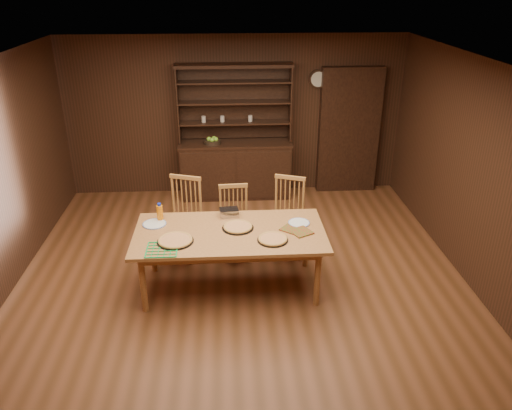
{
  "coord_description": "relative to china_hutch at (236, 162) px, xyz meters",
  "views": [
    {
      "loc": [
        -0.15,
        -5.05,
        3.45
      ],
      "look_at": [
        0.19,
        0.4,
        0.9
      ],
      "focal_mm": 35.0,
      "sensor_mm": 36.0,
      "label": 1
    }
  ],
  "objects": [
    {
      "name": "chair_right",
      "position": [
        0.64,
        -1.91,
        -0.04
      ],
      "size": [
        0.55,
        0.54,
        1.05
      ],
      "rotation": [
        0.0,
        0.0,
        -0.36
      ],
      "color": "#B27D3D",
      "rests_on": "floor"
    },
    {
      "name": "cooling_rack",
      "position": [
        -0.86,
        -3.11,
        0.16
      ],
      "size": [
        0.4,
        0.4,
        0.01
      ],
      "primitive_type": null,
      "rotation": [
        0.0,
        0.0,
        0.27
      ],
      "color": "#0CA747",
      "rests_on": "dining_table"
    },
    {
      "name": "chair_left",
      "position": [
        -0.72,
        -1.91,
        -0.02
      ],
      "size": [
        0.56,
        0.55,
        1.09
      ],
      "rotation": [
        0.0,
        0.0,
        -0.33
      ],
      "color": "#B27D3D",
      "rests_on": "floor"
    },
    {
      "name": "pot_holder_b",
      "position": [
        0.56,
        -2.73,
        0.16
      ],
      "size": [
        0.26,
        0.26,
        0.01
      ],
      "primitive_type": "cube",
      "rotation": [
        0.0,
        0.0,
        -0.68
      ],
      "color": "#AC1318",
      "rests_on": "dining_table"
    },
    {
      "name": "room_shell",
      "position": [
        0.0,
        -2.75,
        0.98
      ],
      "size": [
        6.0,
        6.0,
        6.0
      ],
      "color": "white",
      "rests_on": "floor"
    },
    {
      "name": "pot_holder_a",
      "position": [
        0.68,
        -2.81,
        0.16
      ],
      "size": [
        0.29,
        0.29,
        0.02
      ],
      "primitive_type": "cube",
      "rotation": [
        0.0,
        0.0,
        0.48
      ],
      "color": "#AC1318",
      "rests_on": "dining_table"
    },
    {
      "name": "chair_center",
      "position": [
        -0.07,
        -1.94,
        -0.08
      ],
      "size": [
        0.42,
        0.4,
        0.97
      ],
      "rotation": [
        0.0,
        0.0,
        0.06
      ],
      "color": "#B27D3D",
      "rests_on": "floor"
    },
    {
      "name": "dining_table",
      "position": [
        -0.13,
        -2.74,
        0.09
      ],
      "size": [
        2.19,
        1.1,
        0.75
      ],
      "color": "#B1773D",
      "rests_on": "floor"
    },
    {
      "name": "pizza_right",
      "position": [
        0.34,
        -2.98,
        0.17
      ],
      "size": [
        0.34,
        0.34,
        0.04
      ],
      "color": "black",
      "rests_on": "dining_table"
    },
    {
      "name": "pizza_left",
      "position": [
        -0.74,
        -2.94,
        0.17
      ],
      "size": [
        0.41,
        0.41,
        0.04
      ],
      "color": "black",
      "rests_on": "dining_table"
    },
    {
      "name": "pizza_center",
      "position": [
        -0.04,
        -2.66,
        0.17
      ],
      "size": [
        0.37,
        0.37,
        0.04
      ],
      "color": "black",
      "rests_on": "dining_table"
    },
    {
      "name": "plate_left",
      "position": [
        -1.02,
        -2.51,
        0.16
      ],
      "size": [
        0.28,
        0.28,
        0.02
      ],
      "color": "silver",
      "rests_on": "dining_table"
    },
    {
      "name": "plate_right",
      "position": [
        0.69,
        -2.58,
        0.16
      ],
      "size": [
        0.26,
        0.26,
        0.02
      ],
      "color": "silver",
      "rests_on": "dining_table"
    },
    {
      "name": "foil_dish",
      "position": [
        -0.14,
        -2.33,
        0.2
      ],
      "size": [
        0.24,
        0.19,
        0.09
      ],
      "primitive_type": "cube",
      "rotation": [
        0.0,
        0.0,
        0.1
      ],
      "color": "silver",
      "rests_on": "dining_table"
    },
    {
      "name": "juice_bottle",
      "position": [
        -0.96,
        -2.4,
        0.26
      ],
      "size": [
        0.07,
        0.07,
        0.22
      ],
      "color": "orange",
      "rests_on": "dining_table"
    },
    {
      "name": "fruit_bowl",
      "position": [
        -0.37,
        -0.07,
        0.39
      ],
      "size": [
        0.27,
        0.27,
        0.12
      ],
      "color": "black",
      "rests_on": "china_hutch"
    },
    {
      "name": "china_hutch",
      "position": [
        0.0,
        0.0,
        0.0
      ],
      "size": [
        1.84,
        0.52,
        2.17
      ],
      "color": "#321B10",
      "rests_on": "floor"
    },
    {
      "name": "doorway",
      "position": [
        1.9,
        0.15,
        0.45
      ],
      "size": [
        1.0,
        0.18,
        2.1
      ],
      "primitive_type": "cube",
      "color": "#321B10",
      "rests_on": "floor"
    },
    {
      "name": "floor",
      "position": [
        0.0,
        -2.75,
        -0.6
      ],
      "size": [
        6.0,
        6.0,
        0.0
      ],
      "primitive_type": "plane",
      "color": "brown",
      "rests_on": "ground"
    },
    {
      "name": "wall_clock",
      "position": [
        1.35,
        0.2,
        1.3
      ],
      "size": [
        0.3,
        0.05,
        0.3
      ],
      "color": "#321B10",
      "rests_on": "room_shell"
    }
  ]
}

